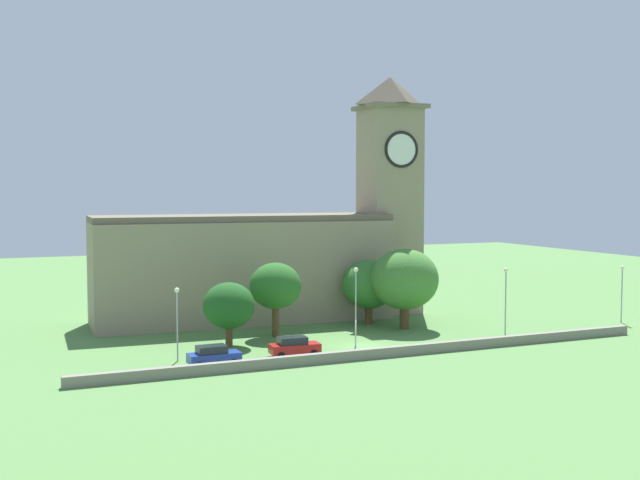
{
  "coord_description": "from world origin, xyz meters",
  "views": [
    {
      "loc": [
        -32.8,
        -65.4,
        14.87
      ],
      "look_at": [
        -1.35,
        6.91,
        9.72
      ],
      "focal_mm": 43.97,
      "sensor_mm": 36.0,
      "label": 1
    }
  ],
  "objects_px": {
    "church": "(279,250)",
    "car_red": "(294,346)",
    "streetlamp_east_mid": "(622,284)",
    "tree_riverside_west": "(369,284)",
    "streetlamp_west_end": "(177,311)",
    "tree_riverside_east": "(405,279)",
    "streetlamp_central": "(506,290)",
    "streetlamp_west_mid": "(356,294)",
    "tree_churchyard": "(275,286)",
    "tree_by_tower": "(229,306)",
    "car_blue": "(213,356)"
  },
  "relations": [
    {
      "from": "church",
      "to": "car_red",
      "type": "distance_m",
      "value": 21.67
    },
    {
      "from": "streetlamp_east_mid",
      "to": "tree_riverside_west",
      "type": "bearing_deg",
      "value": 158.55
    },
    {
      "from": "church",
      "to": "streetlamp_east_mid",
      "type": "height_order",
      "value": "church"
    },
    {
      "from": "streetlamp_west_end",
      "to": "tree_riverside_east",
      "type": "bearing_deg",
      "value": 12.91
    },
    {
      "from": "streetlamp_central",
      "to": "tree_riverside_west",
      "type": "height_order",
      "value": "tree_riverside_west"
    },
    {
      "from": "streetlamp_west_mid",
      "to": "tree_churchyard",
      "type": "distance_m",
      "value": 9.24
    },
    {
      "from": "church",
      "to": "tree_churchyard",
      "type": "height_order",
      "value": "church"
    },
    {
      "from": "streetlamp_west_end",
      "to": "tree_riverside_west",
      "type": "relative_size",
      "value": 0.9
    },
    {
      "from": "church",
      "to": "tree_by_tower",
      "type": "relative_size",
      "value": 6.35
    },
    {
      "from": "streetlamp_west_end",
      "to": "streetlamp_west_mid",
      "type": "relative_size",
      "value": 0.85
    },
    {
      "from": "streetlamp_central",
      "to": "tree_riverside_east",
      "type": "relative_size",
      "value": 0.8
    },
    {
      "from": "car_red",
      "to": "streetlamp_east_mid",
      "type": "bearing_deg",
      "value": 2.7
    },
    {
      "from": "tree_riverside_east",
      "to": "tree_by_tower",
      "type": "xyz_separation_m",
      "value": [
        -19.86,
        -1.57,
        -1.43
      ]
    },
    {
      "from": "streetlamp_west_mid",
      "to": "church",
      "type": "bearing_deg",
      "value": 93.48
    },
    {
      "from": "streetlamp_west_end",
      "to": "streetlamp_east_mid",
      "type": "bearing_deg",
      "value": -0.35
    },
    {
      "from": "streetlamp_central",
      "to": "tree_by_tower",
      "type": "distance_m",
      "value": 28.23
    },
    {
      "from": "car_blue",
      "to": "car_red",
      "type": "height_order",
      "value": "car_red"
    },
    {
      "from": "tree_riverside_west",
      "to": "tree_churchyard",
      "type": "distance_m",
      "value": 12.32
    },
    {
      "from": "streetlamp_west_end",
      "to": "streetlamp_central",
      "type": "xyz_separation_m",
      "value": [
        33.63,
        -1.07,
        0.26
      ]
    },
    {
      "from": "car_red",
      "to": "tree_churchyard",
      "type": "xyz_separation_m",
      "value": [
        1.71,
        9.41,
        4.22
      ]
    },
    {
      "from": "church",
      "to": "streetlamp_central",
      "type": "height_order",
      "value": "church"
    },
    {
      "from": "church",
      "to": "car_red",
      "type": "bearing_deg",
      "value": -106.7
    },
    {
      "from": "streetlamp_east_mid",
      "to": "tree_riverside_east",
      "type": "relative_size",
      "value": 0.74
    },
    {
      "from": "streetlamp_east_mid",
      "to": "streetlamp_west_end",
      "type": "bearing_deg",
      "value": 179.65
    },
    {
      "from": "streetlamp_central",
      "to": "tree_churchyard",
      "type": "bearing_deg",
      "value": 159.31
    },
    {
      "from": "tree_churchyard",
      "to": "tree_riverside_east",
      "type": "bearing_deg",
      "value": -5.3
    },
    {
      "from": "tree_churchyard",
      "to": "church",
      "type": "bearing_deg",
      "value": 67.77
    },
    {
      "from": "car_blue",
      "to": "streetlamp_east_mid",
      "type": "distance_m",
      "value": 47.8
    },
    {
      "from": "tree_by_tower",
      "to": "tree_churchyard",
      "type": "height_order",
      "value": "tree_churchyard"
    },
    {
      "from": "streetlamp_west_end",
      "to": "streetlamp_central",
      "type": "distance_m",
      "value": 33.65
    },
    {
      "from": "car_red",
      "to": "streetlamp_east_mid",
      "type": "distance_m",
      "value": 40.16
    },
    {
      "from": "church",
      "to": "streetlamp_east_mid",
      "type": "xyz_separation_m",
      "value": [
        34.08,
        -17.75,
        -3.59
      ]
    },
    {
      "from": "tree_riverside_east",
      "to": "tree_churchyard",
      "type": "height_order",
      "value": "tree_riverside_east"
    },
    {
      "from": "streetlamp_west_end",
      "to": "tree_churchyard",
      "type": "relative_size",
      "value": 0.86
    },
    {
      "from": "car_blue",
      "to": "streetlamp_central",
      "type": "bearing_deg",
      "value": 3.58
    },
    {
      "from": "tree_riverside_east",
      "to": "car_blue",
      "type": "bearing_deg",
      "value": -159.14
    },
    {
      "from": "streetlamp_central",
      "to": "church",
      "type": "bearing_deg",
      "value": 133.83
    },
    {
      "from": "streetlamp_east_mid",
      "to": "tree_riverside_west",
      "type": "xyz_separation_m",
      "value": [
        -26.28,
        10.33,
        0.09
      ]
    },
    {
      "from": "church",
      "to": "tree_riverside_east",
      "type": "bearing_deg",
      "value": -49.25
    },
    {
      "from": "streetlamp_west_end",
      "to": "tree_by_tower",
      "type": "bearing_deg",
      "value": 36.19
    },
    {
      "from": "car_blue",
      "to": "tree_riverside_west",
      "type": "relative_size",
      "value": 0.62
    },
    {
      "from": "church",
      "to": "car_red",
      "type": "height_order",
      "value": "church"
    },
    {
      "from": "streetlamp_west_end",
      "to": "streetlamp_central",
      "type": "bearing_deg",
      "value": -1.83
    },
    {
      "from": "church",
      "to": "streetlamp_west_mid",
      "type": "xyz_separation_m",
      "value": [
        1.08,
        -17.82,
        -2.94
      ]
    },
    {
      "from": "streetlamp_central",
      "to": "streetlamp_west_mid",
      "type": "bearing_deg",
      "value": 177.6
    },
    {
      "from": "streetlamp_west_end",
      "to": "tree_riverside_east",
      "type": "xyz_separation_m",
      "value": [
        25.8,
        5.91,
        0.96
      ]
    },
    {
      "from": "car_red",
      "to": "tree_churchyard",
      "type": "distance_m",
      "value": 10.45
    },
    {
      "from": "church",
      "to": "tree_riverside_west",
      "type": "height_order",
      "value": "church"
    },
    {
      "from": "streetlamp_west_mid",
      "to": "tree_by_tower",
      "type": "xyz_separation_m",
      "value": [
        -11.01,
        4.71,
        -1.1
      ]
    },
    {
      "from": "streetlamp_west_end",
      "to": "streetlamp_west_mid",
      "type": "height_order",
      "value": "streetlamp_west_mid"
    }
  ]
}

